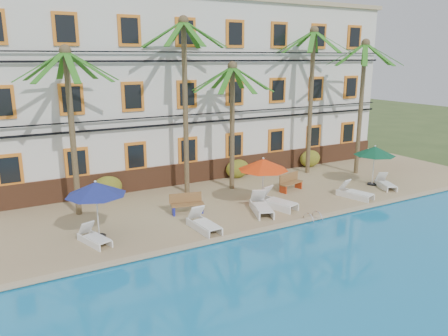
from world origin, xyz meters
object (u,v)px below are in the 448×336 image
palm_c (232,107)px  lounger_f (385,183)px  palm_e (362,89)px  bench_right (290,182)px  lounger_c (261,206)px  umbrella_blue (96,189)px  umbrella_green (375,151)px  palm_b (185,84)px  palm_a (70,108)px  lounger_a (94,237)px  pool_ladder (313,220)px  umbrella_red (263,165)px  lounger_b (203,223)px  bench_left (187,203)px  lounger_d (276,201)px  lounger_e (354,192)px  palm_d (312,82)px

palm_c → lounger_f: bearing=-28.4°
palm_e → lounger_f: (-0.96, -3.11, -4.87)m
palm_e → lounger_f: bearing=-107.1°
bench_right → palm_e: bearing=9.3°
lounger_c → umbrella_blue: bearing=174.3°
umbrella_green → lounger_c: size_ratio=1.05×
palm_b → lounger_f: (9.81, -4.53, -5.40)m
palm_a → lounger_a: (-0.15, -3.62, -4.57)m
palm_c → umbrella_blue: palm_c is taller
lounger_a → pool_ladder: 9.23m
umbrella_red → lounger_b: size_ratio=1.24×
umbrella_blue → lounger_c: 7.46m
palm_b → palm_c: bearing=-12.3°
palm_b → umbrella_red: bearing=-59.2°
palm_b → lounger_a: palm_b is taller
umbrella_blue → bench_left: bearing=11.6°
lounger_d → lounger_b: bearing=-169.3°
umbrella_red → lounger_e: size_ratio=1.25×
lounger_c → umbrella_green: bearing=5.3°
palm_a → lounger_d: (8.36, -3.62, -4.51)m
palm_e → umbrella_green: bearing=-115.6°
umbrella_green → pool_ladder: bearing=-157.7°
lounger_d → umbrella_green: bearing=4.2°
palm_a → lounger_a: 5.84m
lounger_f → pool_ladder: size_ratio=2.34×
umbrella_blue → umbrella_green: (15.17, 0.02, -0.08)m
palm_c → lounger_c: bearing=-100.4°
palm_a → palm_b: bearing=6.4°
lounger_b → bench_right: size_ratio=1.23×
bench_left → lounger_d: bearing=-18.9°
palm_d → bench_right: (-3.26, -2.48, -5.06)m
umbrella_red → umbrella_green: size_ratio=1.06×
umbrella_green → lounger_f: bearing=-78.6°
palm_b → bench_right: (4.95, -2.36, -5.18)m
palm_a → lounger_b: palm_a is taller
palm_b → palm_d: size_ratio=1.02×
bench_right → lounger_d: bearing=-140.1°
palm_e → lounger_f: palm_e is taller
umbrella_green → lounger_f: 1.85m
umbrella_green → lounger_a: bearing=-178.1°
palm_e → lounger_b: (-12.32, -3.65, -4.83)m
lounger_f → bench_left: bearing=171.6°
palm_b → lounger_f: palm_b is taller
lounger_b → lounger_e: bearing=0.7°
lounger_b → bench_right: (6.50, 2.70, 0.18)m
lounger_d → pool_ladder: 2.23m
bench_right → palm_d: bearing=37.3°
palm_e → bench_right: palm_e is taller
palm_a → bench_left: palm_a is taller
umbrella_green → palm_d: bearing=110.5°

